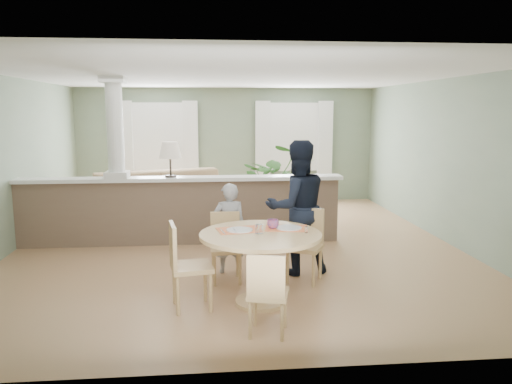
{
  "coord_description": "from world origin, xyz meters",
  "views": [
    {
      "loc": [
        -0.43,
        -7.9,
        2.17
      ],
      "look_at": [
        0.22,
        -1.0,
        1.04
      ],
      "focal_mm": 35.0,
      "sensor_mm": 36.0,
      "label": 1
    }
  ],
  "objects": [
    {
      "name": "chair_far_boy",
      "position": [
        -0.23,
        -1.66,
        0.48
      ],
      "size": [
        0.41,
        0.41,
        0.88
      ],
      "rotation": [
        0.0,
        0.0,
        0.04
      ],
      "color": "tan",
      "rests_on": "ground"
    },
    {
      "name": "room_shell",
      "position": [
        -0.03,
        0.63,
        1.81
      ],
      "size": [
        7.02,
        8.02,
        2.71
      ],
      "color": "gray",
      "rests_on": "ground"
    },
    {
      "name": "child_person",
      "position": [
        -0.17,
        -1.36,
        0.61
      ],
      "size": [
        0.47,
        0.33,
        1.23
      ],
      "primitive_type": "imported",
      "rotation": [
        0.0,
        0.0,
        3.22
      ],
      "color": "gray",
      "rests_on": "ground"
    },
    {
      "name": "chair_far_man",
      "position": [
        0.8,
        -1.76,
        0.51
      ],
      "size": [
        0.56,
        0.56,
        0.93
      ],
      "rotation": [
        0.0,
        0.0,
        -0.47
      ],
      "color": "tan",
      "rests_on": "ground"
    },
    {
      "name": "ground",
      "position": [
        0.0,
        0.0,
        0.0
      ],
      "size": [
        8.0,
        8.0,
        0.0
      ],
      "primitive_type": "plane",
      "color": "#A57D57",
      "rests_on": "ground"
    },
    {
      "name": "man_person",
      "position": [
        0.74,
        -1.44,
        0.9
      ],
      "size": [
        0.98,
        0.83,
        1.79
      ],
      "primitive_type": "imported",
      "rotation": [
        0.0,
        0.0,
        3.33
      ],
      "color": "black",
      "rests_on": "ground"
    },
    {
      "name": "pony_wall",
      "position": [
        -0.99,
        0.2,
        0.71
      ],
      "size": [
        5.32,
        0.38,
        2.7
      ],
      "color": "brown",
      "rests_on": "ground"
    },
    {
      "name": "sofa",
      "position": [
        -1.35,
        2.02,
        0.48
      ],
      "size": [
        3.55,
        2.25,
        0.97
      ],
      "primitive_type": "imported",
      "rotation": [
        0.0,
        0.0,
        0.31
      ],
      "color": "#8E734D",
      "rests_on": "ground"
    },
    {
      "name": "chair_side",
      "position": [
        -0.71,
        -2.59,
        0.53
      ],
      "size": [
        0.5,
        0.5,
        0.97
      ],
      "rotation": [
        0.0,
        0.0,
        1.74
      ],
      "color": "tan",
      "rests_on": "ground"
    },
    {
      "name": "houseplant",
      "position": [
        0.91,
        1.68,
        0.77
      ],
      "size": [
        1.39,
        1.21,
        1.55
      ],
      "primitive_type": "imported",
      "rotation": [
        0.0,
        0.0,
        0.0
      ],
      "color": "#376C2B",
      "rests_on": "ground"
    },
    {
      "name": "chair_near",
      "position": [
        0.11,
        -3.36,
        0.47
      ],
      "size": [
        0.46,
        0.46,
        0.84
      ],
      "rotation": [
        0.0,
        0.0,
        2.9
      ],
      "color": "tan",
      "rests_on": "ground"
    },
    {
      "name": "dining_table",
      "position": [
        0.13,
        -2.51,
        0.66
      ],
      "size": [
        1.36,
        1.36,
        0.93
      ],
      "rotation": [
        0.0,
        0.0,
        0.19
      ],
      "color": "tan",
      "rests_on": "ground"
    }
  ]
}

